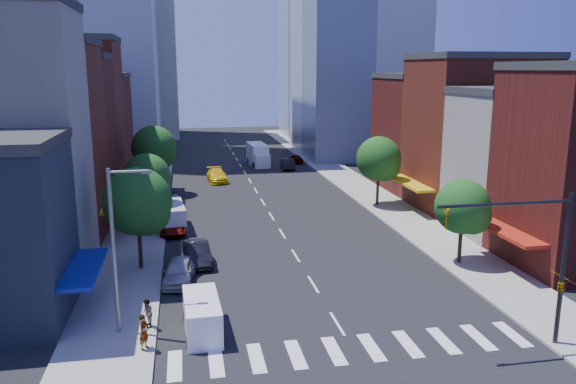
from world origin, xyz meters
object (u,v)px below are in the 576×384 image
at_px(cargo_van_far, 172,217).
at_px(parked_car_third, 173,226).
at_px(parked_car_rear, 173,202).
at_px(traffic_car_far, 295,159).
at_px(pedestrian_far, 147,314).
at_px(cargo_van_near, 202,317).
at_px(parked_car_front, 179,271).
at_px(box_truck, 258,155).
at_px(taxi, 217,176).
at_px(parked_car_second, 197,253).
at_px(traffic_car_oncoming, 287,164).
at_px(pedestrian_near, 144,332).

bearing_deg(cargo_van_far, parked_car_third, -91.26).
height_order(parked_car_third, parked_car_rear, parked_car_third).
xyz_separation_m(traffic_car_far, pedestrian_far, (-18.99, -53.40, 0.31)).
bearing_deg(cargo_van_near, parked_car_front, 96.94).
height_order(traffic_car_far, box_truck, box_truck).
bearing_deg(taxi, pedestrian_far, -103.18).
xyz_separation_m(parked_car_second, traffic_car_oncoming, (13.80, 37.83, -0.01)).
distance_m(parked_car_second, taxi, 30.81).
bearing_deg(pedestrian_far, parked_car_third, 164.88).
height_order(cargo_van_far, traffic_car_oncoming, cargo_van_far).
distance_m(taxi, box_truck, 13.25).
bearing_deg(parked_car_second, traffic_car_far, 62.68).
xyz_separation_m(parked_car_third, taxi, (5.24, 22.35, 0.12)).
height_order(taxi, traffic_car_oncoming, traffic_car_oncoming).
bearing_deg(parked_car_third, cargo_van_far, 90.04).
xyz_separation_m(parked_car_rear, traffic_car_far, (17.99, 25.69, -0.01)).
height_order(parked_car_second, pedestrian_far, pedestrian_far).
height_order(taxi, pedestrian_far, pedestrian_far).
bearing_deg(pedestrian_near, traffic_car_far, 9.09).
relative_size(parked_car_second, traffic_car_oncoming, 1.01).
xyz_separation_m(cargo_van_near, box_truck, (10.14, 53.44, 0.52)).
bearing_deg(box_truck, parked_car_front, -107.25).
distance_m(parked_car_second, cargo_van_near, 11.44).
bearing_deg(box_truck, taxi, -123.99).
bearing_deg(traffic_car_oncoming, taxi, 37.42).
bearing_deg(parked_car_second, traffic_car_oncoming, 63.08).
relative_size(parked_car_front, pedestrian_far, 2.88).
bearing_deg(cargo_van_near, taxi, 83.16).
relative_size(parked_car_third, cargo_van_far, 0.86).
distance_m(parked_car_rear, traffic_car_oncoming, 25.95).
bearing_deg(parked_car_third, traffic_car_far, 59.01).
height_order(parked_car_rear, traffic_car_far, parked_car_rear).
distance_m(traffic_car_oncoming, traffic_car_far, 5.55).
xyz_separation_m(parked_car_front, parked_car_third, (-0.61, 11.91, -0.12)).
height_order(parked_car_third, cargo_van_near, cargo_van_near).
bearing_deg(cargo_van_near, traffic_car_far, 71.31).
height_order(box_truck, pedestrian_far, box_truck).
bearing_deg(cargo_van_near, parked_car_rear, 91.66).
distance_m(parked_car_second, parked_car_third, 8.50).
relative_size(traffic_car_oncoming, pedestrian_near, 2.59).
bearing_deg(parked_car_front, parked_car_rear, 99.83).
bearing_deg(box_truck, parked_car_second, -106.74).
distance_m(parked_car_rear, taxi, 14.41).
bearing_deg(pedestrian_far, box_truck, 154.19).
xyz_separation_m(parked_car_third, pedestrian_far, (-1.09, -18.75, 0.29)).
bearing_deg(parked_car_second, taxi, 76.91).
xyz_separation_m(parked_car_second, parked_car_rear, (-2.00, 17.24, -0.14)).
bearing_deg(cargo_van_far, cargo_van_near, -89.65).
distance_m(parked_car_second, traffic_car_oncoming, 40.27).
bearing_deg(parked_car_rear, pedestrian_far, -99.70).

